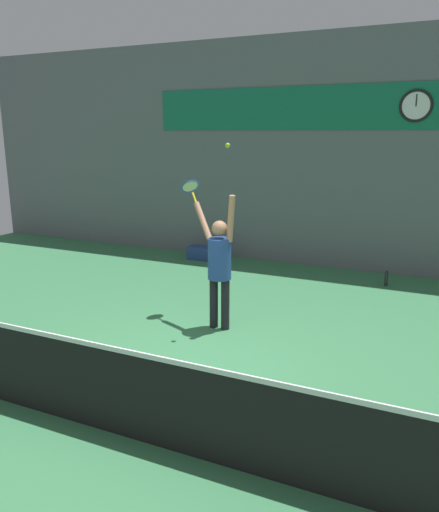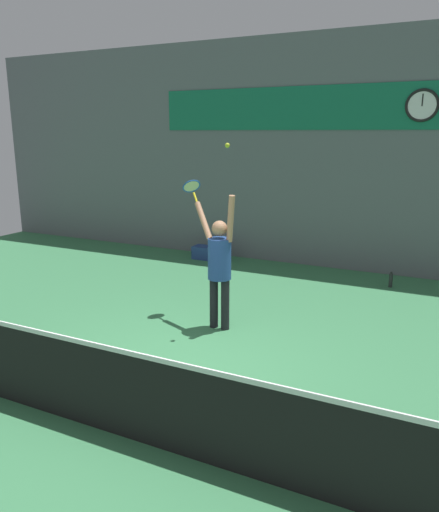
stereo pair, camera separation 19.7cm
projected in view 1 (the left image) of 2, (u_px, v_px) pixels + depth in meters
The scene contains 10 objects.
ground_plane at pixel (167, 380), 6.11m from camera, with size 18.00×18.00×0.00m, color #387A4C.
back_wall at pixel (307, 154), 10.93m from camera, with size 18.00×0.10×5.00m.
sponsor_banner at pixel (308, 108), 10.64m from camera, with size 7.20×0.02×0.91m.
scoreboard_clock at pixel (416, 106), 9.75m from camera, with size 0.63×0.06×0.63m.
court_net at pixel (106, 387), 4.95m from camera, with size 8.99×0.07×1.06m.
tennis_player at pixel (219, 262), 7.51m from camera, with size 0.89×0.55×2.09m.
tennis_racket at pixel (191, 187), 7.96m from camera, with size 0.39×0.37×0.37m.
tennis_ball at pixel (228, 145), 6.93m from camera, with size 0.07×0.07×0.07m.
water_bottle at pixel (386, 279), 9.85m from camera, with size 0.07×0.07×0.31m.
equipment_bag at pixel (205, 253), 11.89m from camera, with size 0.79×0.36×0.31m.
Camera 1 is at (2.90, -4.79, 2.96)m, focal length 35.00 mm.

